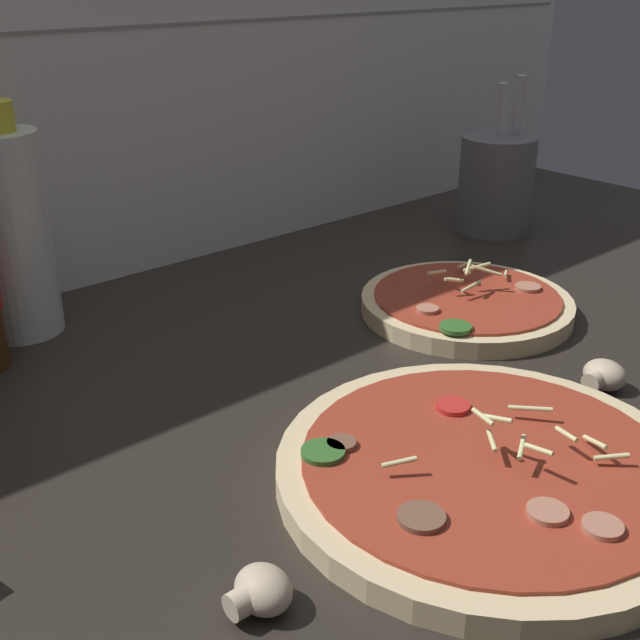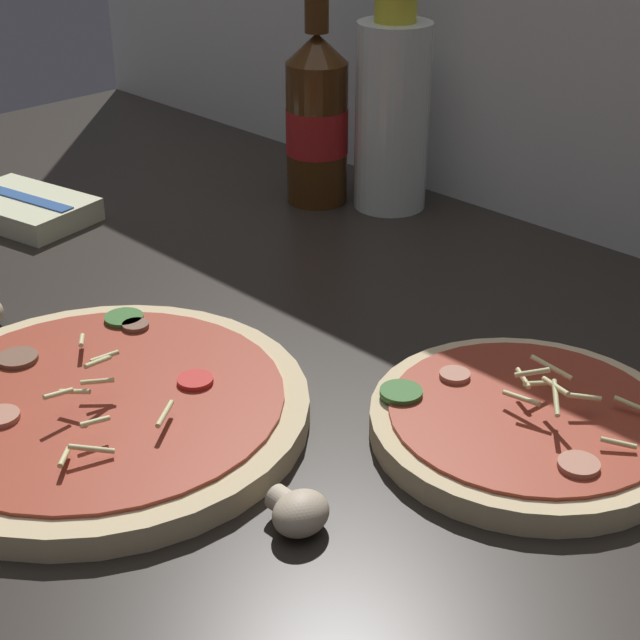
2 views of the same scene
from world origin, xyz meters
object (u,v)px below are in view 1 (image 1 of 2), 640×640
utensil_crock (496,183)px  mushroom_right (261,591)px  oil_bottle (8,231)px  pizza_near (486,470)px  pizza_far (466,304)px  mushroom_left (603,375)px

utensil_crock → mushroom_right: bearing=-152.0°
oil_bottle → utensil_crock: (61.82, -10.38, -3.75)cm
pizza_near → oil_bottle: bearing=107.0°
oil_bottle → mushroom_right: 47.05cm
oil_bottle → mushroom_right: bearing=-96.3°
pizza_far → utensil_crock: utensil_crock is taller
pizza_near → mushroom_left: bearing=6.2°
mushroom_left → pizza_near: bearing=-173.8°
pizza_far → mushroom_right: pizza_far is taller
pizza_far → mushroom_left: size_ratio=5.58×
pizza_far → oil_bottle: size_ratio=0.98×
pizza_far → oil_bottle: bearing=144.2°
pizza_near → utensil_crock: (47.50, 36.34, 5.54)cm
pizza_near → oil_bottle: 49.73cm
pizza_far → utensil_crock: 30.35cm
mushroom_left → mushroom_right: 37.90cm
mushroom_right → pizza_far: bearing=25.0°
pizza_near → utensil_crock: bearing=37.4°
pizza_near → oil_bottle: size_ratio=1.33×
oil_bottle → mushroom_left: size_ratio=5.70×
mushroom_right → oil_bottle: bearing=83.7°
pizza_far → utensil_crock: size_ratio=1.07×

